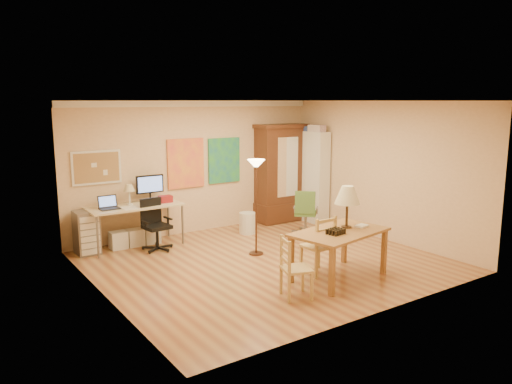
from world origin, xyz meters
TOP-DOWN VIEW (x-y plane):
  - floor at (0.00, 0.00)m, footprint 5.50×5.50m
  - crown_molding at (0.00, 2.46)m, footprint 5.50×0.08m
  - corkboard at (-2.05, 2.47)m, footprint 0.90×0.04m
  - art_panel_left at (-0.25, 2.47)m, footprint 0.80×0.04m
  - art_panel_right at (0.65, 2.47)m, footprint 0.75×0.04m
  - dining_table at (0.56, -1.22)m, footprint 1.63×1.15m
  - ladder_chair_back at (0.34, -0.95)m, footprint 0.44×0.43m
  - ladder_chair_left at (-0.58, -1.48)m, footprint 0.49×0.50m
  - torchiere_lamp at (0.10, 0.45)m, footprint 0.31×0.31m
  - computer_desk at (-1.46, 2.16)m, footprint 1.72×0.75m
  - office_chair_black at (-1.26, 1.72)m, footprint 0.58×0.58m
  - office_chair_green at (1.72, 1.03)m, footprint 0.59×0.59m
  - drawer_cart at (-2.38, 2.19)m, footprint 0.39×0.47m
  - armoire at (1.98, 2.24)m, footprint 1.19×0.57m
  - bookshelf at (2.55, 1.80)m, footprint 0.30×0.81m
  - wastebin at (0.76, 1.73)m, footprint 0.35×0.35m

SIDE VIEW (x-z plane):
  - floor at x=0.00m, z-range 0.00..0.00m
  - wastebin at x=0.76m, z-range 0.00..0.43m
  - office_chair_green at x=1.72m, z-range -0.21..0.70m
  - office_chair_black at x=-1.26m, z-range -0.22..0.72m
  - drawer_cart at x=-2.38m, z-range 0.00..0.78m
  - ladder_chair_left at x=-0.58m, z-range -0.03..0.83m
  - ladder_chair_back at x=0.34m, z-range -0.03..0.91m
  - computer_desk at x=-1.46m, z-range -0.17..1.13m
  - dining_table at x=0.56m, z-range 0.19..1.59m
  - armoire at x=1.98m, z-range -0.14..2.05m
  - bookshelf at x=2.55m, z-range 0.00..2.03m
  - torchiere_lamp at x=0.10m, z-range 0.51..2.21m
  - art_panel_left at x=-0.25m, z-range 0.95..1.95m
  - art_panel_right at x=0.65m, z-range 0.98..1.92m
  - corkboard at x=-2.05m, z-range 1.19..1.81m
  - crown_molding at x=0.00m, z-range 2.58..2.70m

